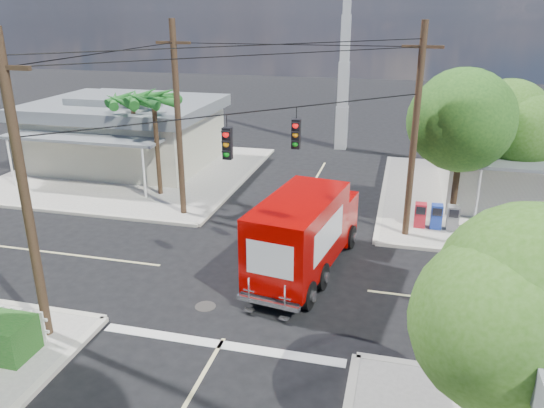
% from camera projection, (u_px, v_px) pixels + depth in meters
% --- Properties ---
extents(ground, '(120.00, 120.00, 0.00)m').
position_uv_depth(ground, '(259.00, 278.00, 19.68)').
color(ground, black).
rests_on(ground, ground).
extents(sidewalk_ne, '(14.12, 14.12, 0.14)m').
position_uv_depth(sidewalk_ne, '(521.00, 203.00, 27.05)').
color(sidewalk_ne, gray).
rests_on(sidewalk_ne, ground).
extents(sidewalk_nw, '(14.12, 14.12, 0.14)m').
position_uv_depth(sidewalk_nw, '(134.00, 172.00, 32.04)').
color(sidewalk_nw, gray).
rests_on(sidewalk_nw, ground).
extents(road_markings, '(32.00, 32.00, 0.01)m').
position_uv_depth(road_markings, '(248.00, 297.00, 18.34)').
color(road_markings, beige).
rests_on(road_markings, ground).
extents(building_nw, '(10.80, 10.20, 4.30)m').
position_uv_depth(building_nw, '(126.00, 131.00, 32.99)').
color(building_nw, beige).
rests_on(building_nw, sidewalk_nw).
extents(radio_tower, '(0.80, 0.80, 17.00)m').
position_uv_depth(radio_tower, '(344.00, 67.00, 35.78)').
color(radio_tower, silver).
rests_on(radio_tower, ground).
extents(tree_ne_front, '(4.21, 4.14, 6.66)m').
position_uv_depth(tree_ne_front, '(464.00, 124.00, 22.51)').
color(tree_ne_front, '#422D1C').
rests_on(tree_ne_front, sidewalk_ne).
extents(tree_ne_back, '(3.77, 3.66, 5.82)m').
position_uv_depth(tree_ne_back, '(518.00, 130.00, 24.12)').
color(tree_ne_back, '#422D1C').
rests_on(tree_ne_back, sidewalk_ne).
extents(tree_se, '(3.67, 3.54, 5.62)m').
position_uv_depth(tree_se, '(510.00, 308.00, 10.08)').
color(tree_se, '#422D1C').
rests_on(tree_se, sidewalk_se).
extents(palm_nw_front, '(3.01, 3.08, 5.59)m').
position_uv_depth(palm_nw_front, '(154.00, 101.00, 26.46)').
color(palm_nw_front, '#422D1C').
rests_on(palm_nw_front, sidewalk_nw).
extents(palm_nw_back, '(3.01, 3.08, 5.19)m').
position_uv_depth(palm_nw_back, '(132.00, 102.00, 28.41)').
color(palm_nw_back, '#422D1C').
rests_on(palm_nw_back, sidewalk_nw).
extents(utility_poles, '(12.00, 10.68, 9.00)m').
position_uv_depth(utility_poles, '(229.00, 142.00, 19.87)').
color(utility_poles, '#473321').
rests_on(utility_poles, ground).
extents(vending_boxes, '(1.90, 0.50, 1.10)m').
position_uv_depth(vending_boxes, '(436.00, 216.00, 23.59)').
color(vending_boxes, red).
rests_on(vending_boxes, sidewalk_ne).
extents(delivery_truck, '(3.29, 7.48, 3.13)m').
position_uv_depth(delivery_truck, '(305.00, 233.00, 19.62)').
color(delivery_truck, black).
rests_on(delivery_truck, ground).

